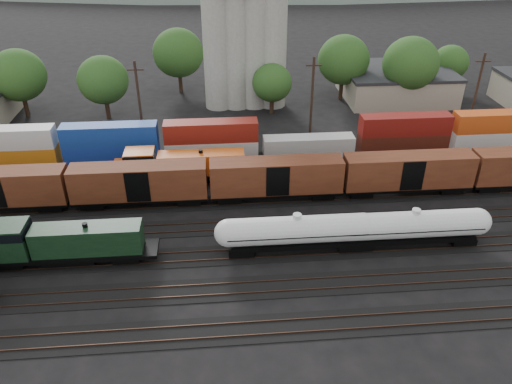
{
  "coord_description": "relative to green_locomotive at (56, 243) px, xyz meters",
  "views": [
    {
      "loc": [
        -1.44,
        -44.32,
        30.42
      ],
      "look_at": [
        2.43,
        2.0,
        3.0
      ],
      "focal_mm": 35.0,
      "sensor_mm": 36.0,
      "label": 1
    }
  ],
  "objects": [
    {
      "name": "utility_poles",
      "position": [
        17.02,
        27.0,
        3.66
      ],
      "size": [
        122.2,
        0.36,
        12.0
      ],
      "color": "black",
      "rests_on": "ground"
    },
    {
      "name": "boxcar_string",
      "position": [
        -1.09,
        10.0,
        0.57
      ],
      "size": [
        122.8,
        2.9,
        4.2
      ],
      "color": "black",
      "rests_on": "ground"
    },
    {
      "name": "ground",
      "position": [
        17.02,
        5.0,
        -2.55
      ],
      "size": [
        600.0,
        600.0,
        0.0
      ],
      "primitive_type": "plane",
      "color": "black"
    },
    {
      "name": "tree_band",
      "position": [
        19.27,
        41.81,
        4.25
      ],
      "size": [
        163.26,
        21.13,
        12.0
      ],
      "color": "black",
      "rests_on": "ground"
    },
    {
      "name": "tracks",
      "position": [
        17.02,
        5.0,
        -2.51
      ],
      "size": [
        180.0,
        33.2,
        0.2
      ],
      "color": "black",
      "rests_on": "ground"
    },
    {
      "name": "tank_car_a",
      "position": [
        22.81,
        -0.0,
        -0.05
      ],
      "size": [
        15.98,
        2.86,
        4.19
      ],
      "color": "silver",
      "rests_on": "ground"
    },
    {
      "name": "tank_car_b",
      "position": [
        34.51,
        -0.0,
        -0.09
      ],
      "size": [
        15.72,
        2.82,
        4.12
      ],
      "color": "silver",
      "rests_on": "ground"
    },
    {
      "name": "container_wall",
      "position": [
        17.25,
        20.0,
        0.32
      ],
      "size": [
        160.0,
        2.6,
        5.8
      ],
      "color": "black",
      "rests_on": "ground"
    },
    {
      "name": "distant_hills",
      "position": [
        40.94,
        265.0,
        -23.11
      ],
      "size": [
        860.0,
        286.0,
        130.0
      ],
      "color": "#59665B",
      "rests_on": "ground"
    },
    {
      "name": "green_locomotive",
      "position": [
        0.0,
        0.0,
        0.0
      ],
      "size": [
        16.89,
        2.98,
        4.47
      ],
      "color": "black",
      "rests_on": "ground"
    },
    {
      "name": "orange_locomotive",
      "position": [
        10.49,
        15.0,
        -0.07
      ],
      "size": [
        17.35,
        2.89,
        4.34
      ],
      "color": "black",
      "rests_on": "ground"
    },
    {
      "name": "grain_silo",
      "position": [
        20.3,
        41.0,
        8.7
      ],
      "size": [
        13.4,
        5.0,
        29.0
      ],
      "color": "#A7A499",
      "rests_on": "ground"
    },
    {
      "name": "industrial_sheds",
      "position": [
        23.65,
        40.25,
        0.01
      ],
      "size": [
        119.38,
        17.26,
        5.1
      ],
      "color": "#9E937F",
      "rests_on": "ground"
    }
  ]
}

